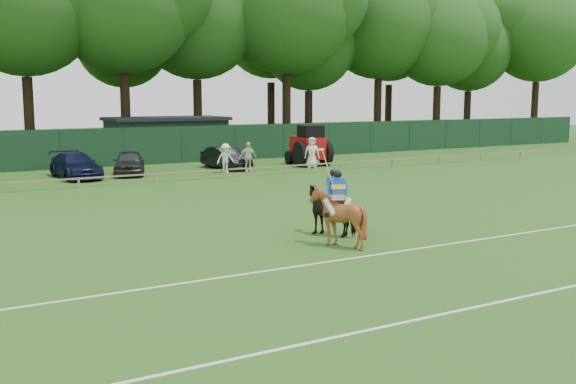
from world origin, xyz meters
TOP-DOWN VIEW (x-y plane):
  - ground at (0.00, 0.00)m, footprint 160.00×160.00m
  - horse_dark at (1.68, 2.06)m, footprint 1.78×2.08m
  - horse_chestnut at (0.84, 0.56)m, footprint 1.95×2.06m
  - sedan_navy at (-2.23, 21.99)m, footprint 2.26×4.99m
  - hatch_grey at (0.83, 22.04)m, footprint 2.94×4.49m
  - estate_black at (7.03, 22.12)m, footprint 1.86×4.32m
  - spectator_left at (6.07, 20.07)m, footprint 1.13×0.65m
  - spectator_mid at (7.46, 19.89)m, footprint 1.11×0.58m
  - spectator_right at (11.98, 19.86)m, footprint 1.13×0.96m
  - rider_dark at (1.69, 2.05)m, footprint 0.85×0.65m
  - rider_chestnut at (0.83, 0.55)m, footprint 0.92×0.75m
  - pitch_lines at (0.00, -3.50)m, footprint 60.00×5.10m
  - pitch_rail at (0.00, 18.00)m, footprint 62.10×0.10m
  - perimeter_fence at (0.00, 27.00)m, footprint 92.08×0.08m
  - utility_shed at (6.00, 30.00)m, footprint 8.40×4.40m
  - tree_row at (2.00, 35.00)m, footprint 96.00×12.00m
  - tractor at (12.66, 21.33)m, footprint 2.39×3.33m

SIDE VIEW (x-z plane):
  - ground at x=0.00m, z-range 0.00..0.00m
  - tree_row at x=2.00m, z-range -10.50..10.50m
  - pitch_lines at x=0.00m, z-range 0.00..0.01m
  - pitch_rail at x=0.00m, z-range 0.20..0.70m
  - estate_black at x=7.03m, z-range 0.00..1.38m
  - sedan_navy at x=-2.23m, z-range 0.00..1.42m
  - hatch_grey at x=0.83m, z-range 0.00..1.42m
  - horse_dark at x=1.68m, z-range 0.00..1.62m
  - spectator_left at x=6.07m, z-range 0.00..1.75m
  - spectator_mid at x=7.46m, z-range 0.00..1.82m
  - horse_chestnut at x=0.84m, z-range 0.00..1.82m
  - spectator_right at x=11.98m, z-range 0.00..1.96m
  - perimeter_fence at x=0.00m, z-range 0.00..2.50m
  - tractor at x=12.66m, z-range -0.07..2.57m
  - utility_shed at x=6.00m, z-range 0.02..3.06m
  - rider_dark at x=1.69m, z-range 0.84..2.25m
  - rider_chestnut at x=0.83m, z-range 0.68..2.73m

